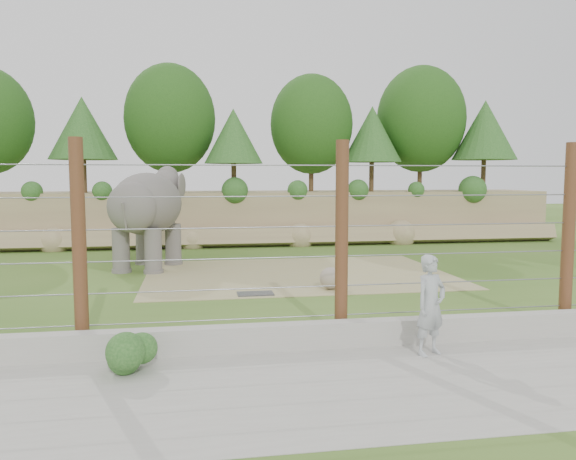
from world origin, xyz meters
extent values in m
plane|color=#365B1B|center=(0.00, 0.00, 0.00)|extent=(90.00, 90.00, 0.00)
cube|color=#927A5A|center=(0.00, 13.00, 1.25)|extent=(30.00, 4.00, 2.50)
cube|color=#927A5A|center=(0.00, 10.70, 0.35)|extent=(30.00, 1.37, 1.07)
cylinder|color=#3F2B19|center=(-8.00, 12.50, 3.29)|extent=(0.24, 0.24, 1.58)
sphere|color=#1B4214|center=(-8.00, 12.50, 5.42)|extent=(3.60, 3.60, 3.60)
cylinder|color=#3F2B19|center=(-4.00, 13.00, 3.46)|extent=(0.24, 0.24, 1.92)
sphere|color=#1B4214|center=(-4.00, 13.00, 6.07)|extent=(4.40, 4.40, 4.40)
cylinder|color=#3F2B19|center=(-1.00, 11.80, 3.20)|extent=(0.24, 0.24, 1.40)
sphere|color=#1B4214|center=(-1.00, 11.80, 5.10)|extent=(3.20, 3.20, 3.20)
cylinder|color=#3F2B19|center=(3.00, 12.80, 3.41)|extent=(0.24, 0.24, 1.82)
sphere|color=#1B4214|center=(3.00, 12.80, 5.88)|extent=(4.16, 4.16, 4.16)
cylinder|color=#3F2B19|center=(6.00, 12.20, 3.25)|extent=(0.24, 0.24, 1.50)
sphere|color=#1B4214|center=(6.00, 12.20, 5.29)|extent=(3.44, 3.44, 3.44)
cylinder|color=#3F2B19|center=(9.00, 13.20, 3.51)|extent=(0.24, 0.24, 2.03)
sphere|color=#1B4214|center=(9.00, 13.20, 6.27)|extent=(4.64, 4.64, 4.64)
cylinder|color=#3F2B19|center=(12.00, 12.00, 3.32)|extent=(0.24, 0.24, 1.64)
sphere|color=#1B4214|center=(12.00, 12.00, 5.55)|extent=(3.76, 3.76, 3.76)
cube|color=tan|center=(0.50, 3.00, 0.01)|extent=(10.00, 7.00, 0.02)
cube|color=#262628|center=(-1.26, 0.00, 0.04)|extent=(1.00, 0.60, 0.03)
sphere|color=gray|center=(0.97, 0.33, 0.34)|extent=(0.64, 0.64, 0.64)
cube|color=#A39F97|center=(0.00, -5.00, 0.25)|extent=(26.00, 0.35, 0.50)
cube|color=#A39F97|center=(0.00, -7.00, 0.01)|extent=(26.00, 4.00, 0.01)
cylinder|color=#57321D|center=(-5.00, -4.50, 2.00)|extent=(0.26, 0.26, 4.00)
cylinder|color=#57321D|center=(0.00, -4.50, 2.00)|extent=(0.26, 0.26, 4.00)
cylinder|color=#57321D|center=(5.00, -4.50, 2.00)|extent=(0.26, 0.26, 4.00)
cylinder|color=gray|center=(0.00, -4.50, 0.50)|extent=(20.00, 0.02, 0.02)
cylinder|color=gray|center=(0.00, -4.50, 1.10)|extent=(20.00, 0.02, 0.02)
cylinder|color=gray|center=(0.00, -4.50, 1.70)|extent=(20.00, 0.02, 0.02)
cylinder|color=gray|center=(0.00, -4.50, 2.30)|extent=(20.00, 0.02, 0.02)
cylinder|color=gray|center=(0.00, -4.50, 2.90)|extent=(20.00, 0.02, 0.02)
cylinder|color=gray|center=(0.00, -4.50, 3.50)|extent=(20.00, 0.02, 0.02)
sphere|color=#1E4E1A|center=(-3.96, -5.80, 0.34)|extent=(0.66, 0.66, 0.66)
imported|color=silver|center=(1.36, -5.75, 0.94)|extent=(0.80, 0.68, 1.85)
camera|label=1|loc=(-2.88, -15.27, 3.30)|focal=35.00mm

